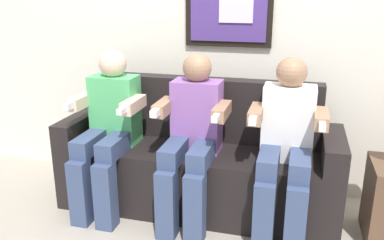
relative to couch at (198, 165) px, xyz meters
name	(u,v)px	position (x,y,z in m)	size (l,w,h in m)	color
ground_plane	(186,228)	(0.00, -0.33, -0.31)	(5.61, 5.61, 0.00)	#9E9384
back_wall_assembly	(214,18)	(0.00, 0.44, 0.99)	(4.32, 0.10, 2.60)	silver
couch	(198,165)	(0.00, 0.00, 0.00)	(1.92, 0.58, 0.90)	black
person_on_left	(108,126)	(-0.60, -0.17, 0.29)	(0.46, 0.56, 1.11)	#4CB266
person_in_middle	(192,133)	(0.00, -0.17, 0.29)	(0.46, 0.56, 1.11)	#8C59A5
person_on_right	(286,142)	(0.60, -0.17, 0.29)	(0.46, 0.56, 1.11)	white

